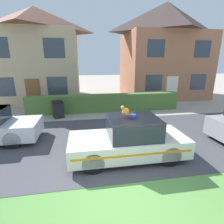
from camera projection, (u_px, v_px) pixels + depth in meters
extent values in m
plane|color=#A89E8E|center=(124.00, 202.00, 4.24)|extent=(80.00, 80.00, 0.00)
cube|color=#424247|center=(105.00, 140.00, 7.55)|extent=(28.00, 5.76, 0.01)
cube|color=#4C7233|center=(105.00, 103.00, 11.71)|extent=(10.07, 0.60, 1.17)
cylinder|color=black|center=(91.00, 142.00, 6.60)|extent=(0.68, 0.20, 0.68)
cylinder|color=black|center=(93.00, 163.00, 5.23)|extent=(0.68, 0.20, 0.68)
cylinder|color=black|center=(153.00, 137.00, 7.00)|extent=(0.68, 0.20, 0.68)
cylinder|color=black|center=(170.00, 156.00, 5.62)|extent=(0.68, 0.20, 0.68)
cube|color=silver|center=(128.00, 144.00, 6.07)|extent=(4.01, 1.66, 0.61)
cube|color=#232833|center=(133.00, 127.00, 5.92)|extent=(1.66, 1.49, 0.68)
cube|color=silver|center=(133.00, 118.00, 5.83)|extent=(1.66, 1.49, 0.04)
cube|color=orange|center=(122.00, 134.00, 6.84)|extent=(3.81, 0.02, 0.07)
cube|color=orange|center=(134.00, 155.00, 5.27)|extent=(3.81, 0.02, 0.07)
cylinder|color=blue|center=(133.00, 116.00, 5.81)|extent=(0.19, 0.19, 0.10)
ellipsoid|color=orange|center=(126.00, 111.00, 5.78)|extent=(0.26, 0.18, 0.22)
ellipsoid|color=beige|center=(123.00, 112.00, 5.76)|extent=(0.07, 0.10, 0.12)
sphere|color=orange|center=(123.00, 108.00, 5.72)|extent=(0.12, 0.12, 0.12)
cone|color=orange|center=(122.00, 106.00, 5.73)|extent=(0.05, 0.05, 0.05)
cone|color=orange|center=(123.00, 106.00, 5.67)|extent=(0.05, 0.05, 0.05)
cylinder|color=orange|center=(129.00, 114.00, 5.73)|extent=(0.21, 0.05, 0.04)
cylinder|color=black|center=(13.00, 140.00, 6.75)|extent=(0.68, 0.21, 0.68)
cylinder|color=black|center=(25.00, 126.00, 8.15)|extent=(0.68, 0.21, 0.68)
cylinder|color=black|center=(219.00, 128.00, 7.93)|extent=(0.69, 0.23, 0.68)
cube|color=tan|center=(39.00, 67.00, 14.99)|extent=(6.48, 6.33, 5.58)
pyramid|color=brown|center=(34.00, 19.00, 13.94)|extent=(6.81, 6.65, 1.88)
cube|color=brown|center=(34.00, 94.00, 12.48)|extent=(1.00, 0.02, 2.10)
cube|color=#333D47|center=(4.00, 87.00, 12.04)|extent=(1.40, 0.02, 1.30)
cube|color=#333D47|center=(57.00, 86.00, 12.61)|extent=(1.40, 0.02, 1.30)
cube|color=#333D47|center=(54.00, 48.00, 11.89)|extent=(1.40, 0.02, 1.30)
cube|color=#A86B4C|center=(163.00, 66.00, 16.64)|extent=(7.14, 5.53, 5.70)
pyramid|color=#473833|center=(167.00, 18.00, 15.48)|extent=(7.50, 5.81, 2.56)
cube|color=white|center=(172.00, 89.00, 14.45)|extent=(1.00, 0.02, 2.10)
cube|color=#333D47|center=(154.00, 83.00, 14.04)|extent=(1.40, 0.02, 1.30)
cube|color=#333D47|center=(198.00, 82.00, 14.67)|extent=(1.40, 0.02, 1.30)
cube|color=#333D47|center=(156.00, 48.00, 13.31)|extent=(1.40, 0.02, 1.30)
cube|color=#333D47|center=(203.00, 49.00, 13.94)|extent=(1.40, 0.02, 1.30)
cube|color=black|center=(58.00, 110.00, 10.48)|extent=(0.74, 0.78, 0.91)
cube|color=black|center=(57.00, 102.00, 10.34)|extent=(0.78, 0.82, 0.10)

